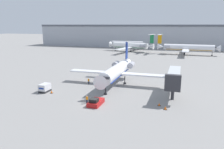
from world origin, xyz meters
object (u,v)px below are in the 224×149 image
airplane_main (117,70)px  worker_near_tug (87,99)px  worker_by_wing (89,81)px  airplane_parked_far_right (187,48)px  traffic_cone_mid (165,108)px  pushback_tug (96,102)px  traffic_cone_right (159,104)px  traffic_cone_left (52,92)px  jet_bridge (174,77)px  luggage_cart (45,88)px  airplane_parked_far_left (131,45)px

airplane_main → worker_near_tug: (-1.57, -16.42, -2.96)m
worker_by_wing → airplane_parked_far_right: airplane_parked_far_right is taller
traffic_cone_mid → pushback_tug: bearing=-172.6°
worker_near_tug → traffic_cone_right: size_ratio=2.64×
worker_by_wing → traffic_cone_right: (20.32, -10.91, -0.57)m
airplane_main → pushback_tug: size_ratio=6.12×
pushback_tug → worker_near_tug: bearing=172.9°
traffic_cone_left → traffic_cone_right: 25.38m
airplane_parked_far_right → jet_bridge: bearing=-92.7°
traffic_cone_left → airplane_main: bearing=45.4°
luggage_cart → pushback_tug: bearing=-16.6°
worker_near_tug → worker_by_wing: worker_near_tug is taller
traffic_cone_left → airplane_parked_far_right: (31.26, 82.60, 3.59)m
worker_near_tug → airplane_parked_far_left: (-11.68, 91.65, 2.80)m
worker_by_wing → traffic_cone_right: bearing=-28.2°
airplane_parked_far_left → airplane_main: bearing=-80.0°
worker_near_tug → traffic_cone_left: size_ratio=2.39×
airplane_main → traffic_cone_right: (12.89, -13.15, -3.55)m
luggage_cart → traffic_cone_mid: (28.92, -2.74, -0.67)m
airplane_main → luggage_cart: (-14.69, -12.17, -2.84)m
jet_bridge → traffic_cone_mid: bearing=-96.2°
luggage_cart → worker_near_tug: bearing=-18.0°
traffic_cone_left → traffic_cone_right: (25.38, -0.47, -0.05)m
airplane_main → airplane_parked_far_left: size_ratio=0.71×
airplane_main → traffic_cone_right: size_ratio=43.15×
pushback_tug → worker_by_wing: (-7.93, 14.44, 0.27)m
airplane_main → worker_by_wing: airplane_main is taller
airplane_parked_far_right → traffic_cone_left: bearing=-110.7°
worker_near_tug → traffic_cone_mid: bearing=5.5°
traffic_cone_mid → airplane_parked_far_left: 94.29m
pushback_tug → airplane_parked_far_right: 88.57m
worker_by_wing → airplane_parked_far_right: 76.83m
airplane_main → traffic_cone_right: airplane_main is taller
airplane_parked_far_right → pushback_tug: bearing=-101.9°
luggage_cart → traffic_cone_right: size_ratio=4.53×
airplane_parked_far_right → jet_bridge: 75.91m
airplane_main → traffic_cone_mid: size_ratio=39.21×
traffic_cone_right → airplane_parked_far_right: size_ratio=0.02×
worker_by_wing → traffic_cone_mid: (21.67, -12.66, -0.53)m
worker_near_tug → airplane_parked_far_left: airplane_parked_far_left is taller
worker_near_tug → jet_bridge: bearing=32.1°
airplane_main → jet_bridge: bearing=-21.2°
luggage_cart → jet_bridge: bearing=11.8°
traffic_cone_right → jet_bridge: bearing=72.2°
traffic_cone_mid → worker_near_tug: bearing=-174.5°
luggage_cart → traffic_cone_right: luggage_cart is taller
airplane_main → worker_by_wing: size_ratio=16.62×
jet_bridge → luggage_cart: bearing=-168.2°
airplane_main → traffic_cone_left: 18.14m
airplane_main → luggage_cart: bearing=-140.4°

